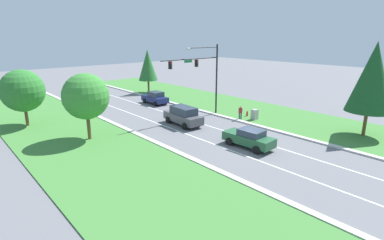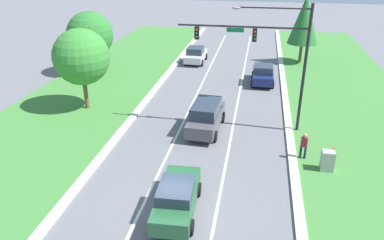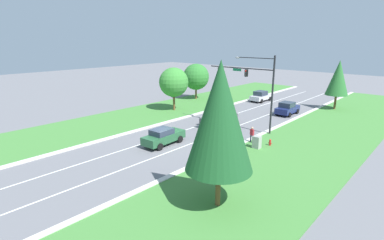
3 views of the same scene
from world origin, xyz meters
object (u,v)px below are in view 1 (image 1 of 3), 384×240
pedestrian (240,112)px  oak_far_left_tree (86,96)px  utility_cabinet (255,115)px  oak_near_left_tree (23,91)px  conifer_far_right_tree (372,77)px  forest_sedan (249,138)px  silver_sedan (89,98)px  graphite_suv (183,115)px  conifer_near_right_tree (148,65)px  traffic_signal_mast (203,70)px  fire_hydrant (247,114)px  navy_sedan (155,98)px

pedestrian → oak_far_left_tree: oak_far_left_tree is taller
utility_cabinet → oak_near_left_tree: (-20.40, 14.73, 3.25)m
pedestrian → conifer_far_right_tree: (4.53, -11.69, 4.80)m
forest_sedan → pedestrian: 8.81m
silver_sedan → graphite_suv: 16.99m
graphite_suv → conifer_near_right_tree: conifer_near_right_tree is taller
traffic_signal_mast → fire_hydrant: (4.17, -3.47, -5.29)m
pedestrian → fire_hydrant: bearing=-154.7°
traffic_signal_mast → oak_far_left_tree: size_ratio=1.36×
fire_hydrant → graphite_suv: bearing=163.1°
oak_near_left_tree → conifer_far_right_tree: conifer_far_right_tree is taller
forest_sedan → graphite_suv: 9.05m
forest_sedan → conifer_far_right_tree: 13.07m
utility_cabinet → oak_near_left_tree: 25.37m
navy_sedan → forest_sedan: bearing=-101.7°
utility_cabinet → conifer_far_right_tree: (3.32, -10.56, 5.10)m
silver_sedan → conifer_near_right_tree: 12.02m
traffic_signal_mast → pedestrian: traffic_signal_mast is taller
graphite_suv → fire_hydrant: 8.42m
fire_hydrant → conifer_near_right_tree: size_ratio=0.10×
forest_sedan → oak_near_left_tree: size_ratio=0.77×
traffic_signal_mast → navy_sedan: 10.85m
conifer_near_right_tree → oak_far_left_tree: conifer_near_right_tree is taller
forest_sedan → oak_far_left_tree: bearing=128.0°
silver_sedan → oak_near_left_tree: 11.44m
oak_far_left_tree → conifer_far_right_tree: bearing=-39.1°
traffic_signal_mast → navy_sedan: bearing=90.8°
traffic_signal_mast → pedestrian: 6.54m
navy_sedan → silver_sedan: size_ratio=0.96×
oak_far_left_tree → pedestrian: bearing=-17.3°
conifer_far_right_tree → pedestrian: bearing=111.2°
forest_sedan → utility_cabinet: size_ratio=3.72×
oak_near_left_tree → conifer_far_right_tree: bearing=-46.8°
utility_cabinet → navy_sedan: bearing=104.1°
forest_sedan → graphite_suv: (0.05, 9.05, 0.21)m
silver_sedan → pedestrian: 21.80m
forest_sedan → graphite_suv: bearing=86.8°
traffic_signal_mast → silver_sedan: 17.92m
graphite_suv → oak_far_left_tree: bearing=170.9°
traffic_signal_mast → oak_far_left_tree: traffic_signal_mast is taller
fire_hydrant → oak_far_left_tree: oak_far_left_tree is taller
fire_hydrant → oak_near_left_tree: size_ratio=0.11×
forest_sedan → oak_far_left_tree: (-9.66, 11.16, 3.28)m
fire_hydrant → oak_near_left_tree: oak_near_left_tree is taller
pedestrian → fire_hydrant: pedestrian is taller
utility_cabinet → oak_far_left_tree: bearing=160.4°
silver_sedan → fire_hydrant: size_ratio=6.45×
oak_near_left_tree → conifer_near_right_tree: bearing=20.3°
pedestrian → conifer_far_right_tree: conifer_far_right_tree is taller
traffic_signal_mast → pedestrian: bearing=-58.6°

